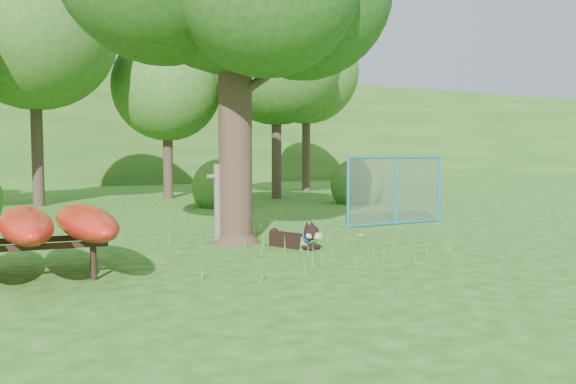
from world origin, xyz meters
name	(u,v)px	position (x,y,z in m)	size (l,w,h in m)	color
ground	(313,261)	(0.00, 0.00, 0.00)	(80.00, 80.00, 0.00)	#1D5511
wooden_post	(218,202)	(-0.70, 2.28, 0.78)	(0.40, 0.15, 1.48)	brown
husky_dog	(297,238)	(0.36, 1.16, 0.18)	(0.62, 1.12, 0.52)	black
fence_section	(396,190)	(3.97, 2.88, 0.81)	(2.76, 0.09, 2.69)	teal
wildflower_clump	(361,236)	(1.52, 0.85, 0.18)	(0.10, 0.10, 0.22)	#4A812A
bg_tree_b	(34,27)	(-3.00, 12.00, 5.61)	(5.20, 5.20, 8.22)	#36271D
bg_tree_c	(167,87)	(1.50, 13.00, 4.11)	(4.00, 4.00, 6.12)	#36271D
bg_tree_d	(276,59)	(5.00, 11.00, 5.08)	(4.80, 4.80, 7.50)	#36271D
bg_tree_e	(306,71)	(8.00, 14.00, 5.23)	(4.60, 4.60, 7.55)	#36271D
shrub_right	(357,203)	(6.50, 8.00, 0.00)	(1.80, 1.80, 1.80)	#2E5D1E
shrub_mid	(221,207)	(2.00, 9.00, 0.00)	(1.80, 1.80, 1.80)	#2E5D1E
wooded_hillside	(70,131)	(0.00, 28.00, 3.00)	(80.00, 12.00, 6.00)	#2E5D1E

